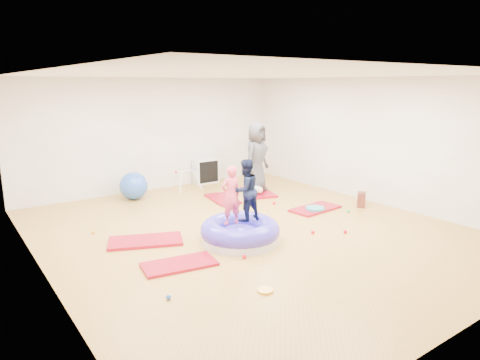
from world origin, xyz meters
TOP-DOWN VIEW (x-y plane):
  - room at (0.00, 0.00)m, footprint 7.01×8.01m
  - gym_mat_front_left at (-1.80, -0.66)m, footprint 1.15×0.71m
  - gym_mat_mid_left at (-1.82, 0.53)m, footprint 1.38×1.05m
  - gym_mat_center_back at (0.77, 2.08)m, footprint 0.71×1.13m
  - gym_mat_right at (1.95, 0.24)m, footprint 1.17×0.66m
  - gym_mat_rear_right at (1.84, 2.09)m, footprint 0.89×1.27m
  - inflatable_cushion at (-0.49, -0.39)m, footprint 1.36×1.36m
  - child_pink at (-0.65, -0.35)m, footprint 0.38×0.26m
  - child_navy at (-0.33, -0.32)m, footprint 0.55×0.45m
  - adult_caregiver at (1.81, 2.15)m, footprint 0.98×0.83m
  - infant at (1.63, 1.90)m, footprint 0.34×0.34m
  - ball_pit_balls at (0.14, -0.16)m, footprint 4.84×3.32m
  - exercise_ball_blue at (-0.90, 3.32)m, footprint 0.65×0.65m
  - exercise_ball_orange at (-0.87, 3.39)m, footprint 0.36×0.36m
  - infant_play_gym at (0.50, 3.40)m, footprint 0.67×0.64m
  - cube_shelf at (1.35, 3.79)m, footprint 0.67×0.33m
  - balance_disc at (1.86, 0.16)m, footprint 0.40×0.40m
  - backpack at (2.95, -0.17)m, footprint 0.32×0.30m
  - yellow_toy at (-1.27, -2.04)m, footprint 0.21×0.21m

SIDE VIEW (x-z plane):
  - yellow_toy at x=-1.27m, z-range 0.00..0.03m
  - gym_mat_center_back at x=0.77m, z-range 0.00..0.04m
  - gym_mat_front_left at x=-1.80m, z-range 0.00..0.05m
  - gym_mat_right at x=1.95m, z-range 0.00..0.05m
  - gym_mat_rear_right at x=1.84m, z-range 0.00..0.05m
  - gym_mat_mid_left at x=-1.82m, z-range 0.00..0.05m
  - ball_pit_balls at x=0.14m, z-range 0.00..0.07m
  - balance_disc at x=1.86m, z-range 0.00..0.09m
  - infant at x=1.63m, z-range 0.05..0.25m
  - backpack at x=2.95m, z-range 0.00..0.31m
  - inflatable_cushion at x=-0.49m, z-range -0.05..0.38m
  - exercise_ball_orange at x=-0.87m, z-range 0.00..0.36m
  - exercise_ball_blue at x=-0.90m, z-range 0.00..0.65m
  - cube_shelf at x=1.35m, z-range 0.00..0.67m
  - infant_play_gym at x=0.50m, z-range 0.09..0.60m
  - child_pink at x=-0.65m, z-range 0.39..1.39m
  - adult_caregiver at x=1.81m, z-range 0.05..1.74m
  - child_navy at x=-0.33m, z-range 0.39..1.46m
  - room at x=0.00m, z-range 0.00..2.80m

